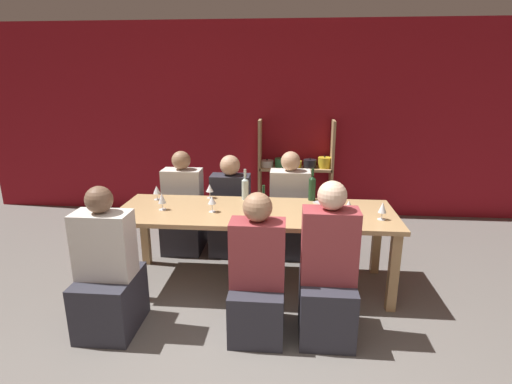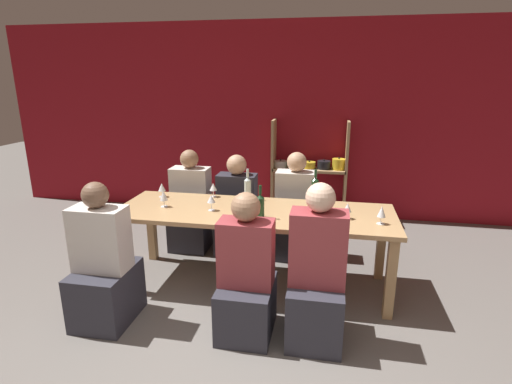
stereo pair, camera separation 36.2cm
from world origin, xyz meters
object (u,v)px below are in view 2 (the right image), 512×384
(dining_table, at_px, (254,219))
(shelf_unit, at_px, (309,184))
(wine_bottle_amber, at_px, (260,205))
(cell_phone, at_px, (323,205))
(wine_glass_red_b, at_px, (162,188))
(person_near_a, at_px, (316,285))
(wine_bottle_dark, at_px, (248,187))
(wine_glass_empty_b, at_px, (382,212))
(person_far_c, at_px, (237,216))
(wine_glass_white_a, at_px, (213,187))
(wine_glass_red_c, at_px, (164,196))
(wine_bottle_green, at_px, (315,189))
(person_near_c, at_px, (104,272))
(wine_glass_empty_c, at_px, (348,208))
(person_far_b, at_px, (295,218))
(person_near_b, at_px, (246,284))
(person_far_a, at_px, (192,212))
(wine_glass_empty_a, at_px, (316,215))
(wine_glass_red_a, at_px, (211,199))

(dining_table, bearing_deg, shelf_unit, 78.64)
(wine_bottle_amber, xyz_separation_m, cell_phone, (0.53, 0.43, -0.11))
(wine_glass_red_b, bearing_deg, person_near_a, -31.28)
(wine_bottle_dark, bearing_deg, person_near_a, -55.22)
(wine_glass_empty_b, bearing_deg, person_far_c, 147.59)
(wine_glass_white_a, bearing_deg, wine_glass_red_c, -132.36)
(wine_bottle_green, relative_size, person_near_c, 0.28)
(wine_bottle_green, distance_m, wine_glass_empty_c, 0.54)
(person_far_b, bearing_deg, wine_glass_white_a, 27.60)
(cell_phone, xyz_separation_m, person_near_b, (-0.54, -1.01, -0.34))
(person_near_c, bearing_deg, person_far_a, 83.15)
(wine_bottle_dark, bearing_deg, wine_glass_empty_a, -42.95)
(shelf_unit, distance_m, person_near_c, 3.19)
(person_near_a, relative_size, person_far_c, 1.11)
(wine_glass_white_a, bearing_deg, person_far_c, 70.82)
(wine_bottle_green, bearing_deg, wine_glass_empty_a, -86.47)
(person_far_b, bearing_deg, wine_glass_empty_c, 121.53)
(person_far_a, bearing_deg, person_near_a, 134.99)
(shelf_unit, distance_m, wine_glass_red_a, 2.26)
(person_near_a, bearing_deg, wine_bottle_green, 93.99)
(wine_glass_empty_a, bearing_deg, wine_bottle_amber, 163.45)
(person_far_a, bearing_deg, wine_glass_red_c, 92.20)
(shelf_unit, relative_size, wine_glass_red_b, 9.54)
(wine_bottle_amber, xyz_separation_m, wine_glass_red_a, (-0.48, 0.11, -0.01))
(wine_glass_empty_c, bearing_deg, person_near_c, -159.19)
(person_near_a, distance_m, person_far_c, 1.80)
(person_near_c, relative_size, person_far_c, 1.06)
(wine_glass_white_a, relative_size, person_near_c, 0.12)
(wine_bottle_dark, relative_size, person_near_c, 0.26)
(wine_glass_empty_b, bearing_deg, person_near_a, -130.44)
(person_near_c, bearing_deg, wine_glass_empty_c, 20.81)
(wine_bottle_green, bearing_deg, cell_phone, -55.34)
(wine_glass_red_c, relative_size, person_near_a, 0.13)
(wine_glass_empty_c, xyz_separation_m, person_near_b, (-0.76, -0.68, -0.44))
(wine_bottle_amber, xyz_separation_m, wine_glass_white_a, (-0.59, 0.53, -0.01))
(wine_glass_empty_a, relative_size, person_far_c, 0.13)
(cell_phone, bearing_deg, wine_glass_white_a, 174.91)
(wine_bottle_dark, bearing_deg, wine_glass_red_c, -152.03)
(person_near_c, bearing_deg, wine_bottle_amber, 27.98)
(person_far_a, bearing_deg, person_near_b, 122.66)
(person_near_c, bearing_deg, person_far_c, 64.99)
(wine_glass_red_a, xyz_separation_m, wine_glass_empty_a, (0.97, -0.25, 0.00))
(wine_bottle_dark, distance_m, wine_glass_empty_a, 0.98)
(wine_glass_empty_b, xyz_separation_m, person_near_b, (-1.04, -0.60, -0.45))
(wine_glass_red_c, bearing_deg, person_near_c, -106.41)
(wine_glass_empty_b, height_order, person_far_b, person_far_b)
(wine_glass_red_a, xyz_separation_m, wine_glass_red_b, (-0.63, 0.33, -0.01))
(wine_bottle_dark, height_order, wine_glass_red_c, wine_bottle_dark)
(wine_glass_red_a, bearing_deg, wine_glass_empty_b, -2.99)
(wine_glass_red_a, bearing_deg, cell_phone, 17.83)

